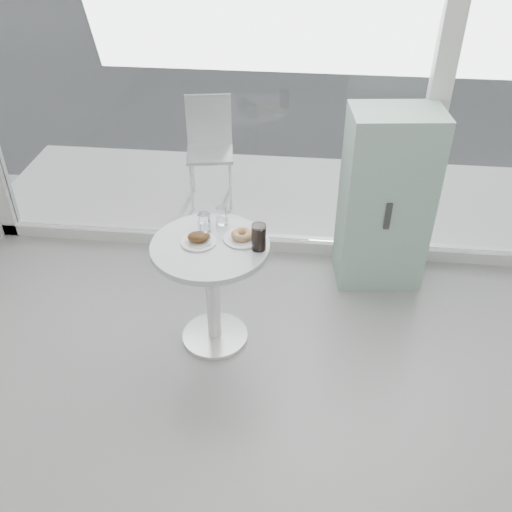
# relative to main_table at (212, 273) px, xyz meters

# --- Properties ---
(storefront) EXTENTS (5.00, 0.14, 3.00)m
(storefront) POSITION_rel_main_table_xyz_m (0.57, 1.10, 1.16)
(storefront) COLOR white
(storefront) RESTS_ON ground
(main_table) EXTENTS (0.72, 0.72, 0.77)m
(main_table) POSITION_rel_main_table_xyz_m (0.00, 0.00, 0.00)
(main_table) COLOR white
(main_table) RESTS_ON ground
(patio_deck) EXTENTS (5.60, 1.60, 0.05)m
(patio_deck) POSITION_rel_main_table_xyz_m (0.50, 1.90, -0.53)
(patio_deck) COLOR white
(patio_deck) RESTS_ON ground
(mint_cabinet) EXTENTS (0.66, 0.48, 1.33)m
(mint_cabinet) POSITION_rel_main_table_xyz_m (1.11, 0.82, 0.11)
(mint_cabinet) COLOR #82A798
(mint_cabinet) RESTS_ON ground
(patio_chair) EXTENTS (0.46, 0.46, 0.92)m
(patio_chair) POSITION_rel_main_table_xyz_m (-0.33, 1.82, 0.02)
(patio_chair) COLOR white
(patio_chair) RESTS_ON patio_deck
(plate_fritter) EXTENTS (0.21, 0.21, 0.07)m
(plate_fritter) POSITION_rel_main_table_xyz_m (-0.07, 0.01, 0.25)
(plate_fritter) COLOR white
(plate_fritter) RESTS_ON main_table
(plate_donut) EXTENTS (0.23, 0.23, 0.06)m
(plate_donut) POSITION_rel_main_table_xyz_m (0.19, 0.07, 0.24)
(plate_donut) COLOR white
(plate_donut) RESTS_ON main_table
(water_tumbler_a) EXTENTS (0.08, 0.08, 0.13)m
(water_tumbler_a) POSITION_rel_main_table_xyz_m (-0.05, 0.13, 0.28)
(water_tumbler_a) COLOR white
(water_tumbler_a) RESTS_ON main_table
(water_tumbler_b) EXTENTS (0.07, 0.07, 0.12)m
(water_tumbler_b) POSITION_rel_main_table_xyz_m (0.04, 0.23, 0.27)
(water_tumbler_b) COLOR white
(water_tumbler_b) RESTS_ON main_table
(cola_glass) EXTENTS (0.09, 0.09, 0.17)m
(cola_glass) POSITION_rel_main_table_xyz_m (0.30, -0.02, 0.30)
(cola_glass) COLOR white
(cola_glass) RESTS_ON main_table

